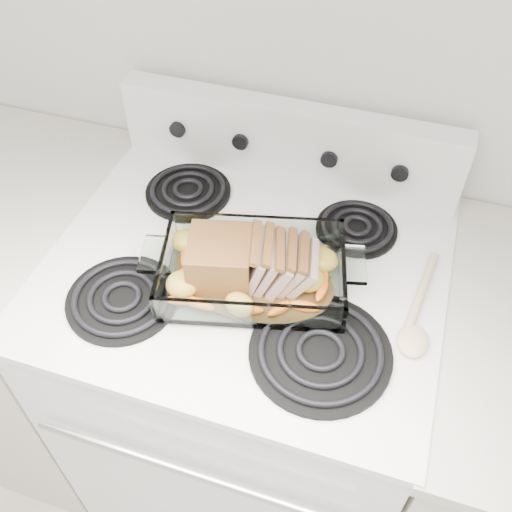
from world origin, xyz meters
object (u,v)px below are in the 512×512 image
(counter_left, at_px, (26,319))
(pork_roast, at_px, (241,259))
(electric_range, at_px, (248,380))
(baking_dish, at_px, (253,274))

(counter_left, bearing_deg, pork_roast, -3.78)
(counter_left, height_order, pork_roast, pork_roast)
(electric_range, distance_m, baking_dish, 0.48)
(counter_left, relative_size, pork_roast, 3.91)
(electric_range, xyz_separation_m, pork_roast, (0.01, -0.05, 0.51))
(counter_left, height_order, baking_dish, baking_dish)
(electric_range, relative_size, pork_roast, 4.69)
(electric_range, bearing_deg, baking_dish, -57.67)
(electric_range, bearing_deg, pork_roast, -82.94)
(counter_left, bearing_deg, electric_range, 0.10)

